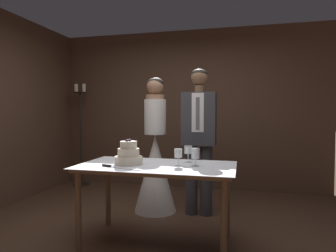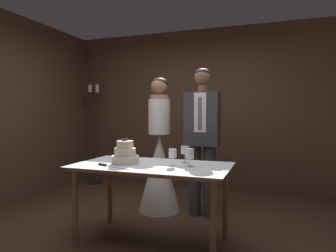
{
  "view_description": "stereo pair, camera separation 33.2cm",
  "coord_description": "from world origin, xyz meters",
  "px_view_note": "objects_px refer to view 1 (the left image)",
  "views": [
    {
      "loc": [
        0.92,
        -2.83,
        1.27
      ],
      "look_at": [
        0.13,
        0.39,
        1.12
      ],
      "focal_mm": 32.0,
      "sensor_mm": 36.0,
      "label": 1
    },
    {
      "loc": [
        1.24,
        -2.73,
        1.27
      ],
      "look_at": [
        0.13,
        0.39,
        1.12
      ],
      "focal_mm": 32.0,
      "sensor_mm": 36.0,
      "label": 2
    }
  ],
  "objects_px": {
    "candle_stand": "(81,137)",
    "tiered_cake": "(129,155)",
    "cake_knife": "(114,167)",
    "groom": "(199,134)",
    "wine_glass_far": "(178,154)",
    "cake_table": "(157,173)",
    "bride": "(155,162)",
    "wine_glass_middle": "(195,154)",
    "wine_glass_near": "(188,150)"
  },
  "relations": [
    {
      "from": "wine_glass_middle",
      "to": "wine_glass_far",
      "type": "bearing_deg",
      "value": -160.92
    },
    {
      "from": "wine_glass_near",
      "to": "bride",
      "type": "xyz_separation_m",
      "value": [
        -0.56,
        0.72,
        -0.25
      ]
    },
    {
      "from": "cake_knife",
      "to": "candle_stand",
      "type": "xyz_separation_m",
      "value": [
        -1.61,
        2.19,
        0.07
      ]
    },
    {
      "from": "wine_glass_near",
      "to": "bride",
      "type": "distance_m",
      "value": 0.94
    },
    {
      "from": "cake_knife",
      "to": "wine_glass_middle",
      "type": "relative_size",
      "value": 2.53
    },
    {
      "from": "bride",
      "to": "candle_stand",
      "type": "bearing_deg",
      "value": 148.22
    },
    {
      "from": "tiered_cake",
      "to": "cake_table",
      "type": "bearing_deg",
      "value": 8.14
    },
    {
      "from": "bride",
      "to": "wine_glass_middle",
      "type": "bearing_deg",
      "value": -53.91
    },
    {
      "from": "wine_glass_near",
      "to": "wine_glass_far",
      "type": "height_order",
      "value": "wine_glass_near"
    },
    {
      "from": "cake_knife",
      "to": "tiered_cake",
      "type": "bearing_deg",
      "value": 88.15
    },
    {
      "from": "bride",
      "to": "candle_stand",
      "type": "xyz_separation_m",
      "value": [
        -1.67,
        1.03,
        0.2
      ]
    },
    {
      "from": "cake_table",
      "to": "cake_knife",
      "type": "relative_size",
      "value": 3.5
    },
    {
      "from": "cake_knife",
      "to": "wine_glass_near",
      "type": "height_order",
      "value": "wine_glass_near"
    },
    {
      "from": "cake_knife",
      "to": "candle_stand",
      "type": "height_order",
      "value": "candle_stand"
    },
    {
      "from": "tiered_cake",
      "to": "wine_glass_far",
      "type": "relative_size",
      "value": 1.64
    },
    {
      "from": "wine_glass_middle",
      "to": "bride",
      "type": "distance_m",
      "value": 1.14
    },
    {
      "from": "wine_glass_middle",
      "to": "groom",
      "type": "distance_m",
      "value": 0.92
    },
    {
      "from": "cake_knife",
      "to": "candle_stand",
      "type": "distance_m",
      "value": 2.72
    },
    {
      "from": "wine_glass_near",
      "to": "cake_table",
      "type": "bearing_deg",
      "value": -143.24
    },
    {
      "from": "wine_glass_far",
      "to": "bride",
      "type": "height_order",
      "value": "bride"
    },
    {
      "from": "wine_glass_middle",
      "to": "groom",
      "type": "xyz_separation_m",
      "value": [
        -0.09,
        0.9,
        0.13
      ]
    },
    {
      "from": "cake_knife",
      "to": "wine_glass_near",
      "type": "relative_size",
      "value": 2.5
    },
    {
      "from": "cake_table",
      "to": "cake_knife",
      "type": "bearing_deg",
      "value": -145.16
    },
    {
      "from": "cake_knife",
      "to": "wine_glass_middle",
      "type": "height_order",
      "value": "wine_glass_middle"
    },
    {
      "from": "cake_table",
      "to": "bride",
      "type": "relative_size",
      "value": 0.87
    },
    {
      "from": "candle_stand",
      "to": "tiered_cake",
      "type": "bearing_deg",
      "value": -49.91
    },
    {
      "from": "cake_knife",
      "to": "bride",
      "type": "height_order",
      "value": "bride"
    },
    {
      "from": "groom",
      "to": "candle_stand",
      "type": "height_order",
      "value": "groom"
    },
    {
      "from": "tiered_cake",
      "to": "groom",
      "type": "bearing_deg",
      "value": 59.9
    },
    {
      "from": "cake_knife",
      "to": "groom",
      "type": "relative_size",
      "value": 0.24
    },
    {
      "from": "wine_glass_middle",
      "to": "groom",
      "type": "relative_size",
      "value": 0.09
    },
    {
      "from": "wine_glass_far",
      "to": "tiered_cake",
      "type": "bearing_deg",
      "value": -179.55
    },
    {
      "from": "wine_glass_middle",
      "to": "candle_stand",
      "type": "xyz_separation_m",
      "value": [
        -2.32,
        1.93,
        -0.04
      ]
    },
    {
      "from": "cake_table",
      "to": "wine_glass_middle",
      "type": "distance_m",
      "value": 0.42
    },
    {
      "from": "cake_table",
      "to": "tiered_cake",
      "type": "bearing_deg",
      "value": -171.86
    },
    {
      "from": "tiered_cake",
      "to": "candle_stand",
      "type": "xyz_separation_m",
      "value": [
        -1.68,
        1.99,
        -0.02
      ]
    },
    {
      "from": "cake_knife",
      "to": "wine_glass_far",
      "type": "bearing_deg",
      "value": 37.12
    },
    {
      "from": "cake_table",
      "to": "wine_glass_near",
      "type": "relative_size",
      "value": 8.77
    },
    {
      "from": "wine_glass_middle",
      "to": "groom",
      "type": "bearing_deg",
      "value": 95.81
    },
    {
      "from": "cake_table",
      "to": "candle_stand",
      "type": "distance_m",
      "value": 2.76
    },
    {
      "from": "tiered_cake",
      "to": "groom",
      "type": "xyz_separation_m",
      "value": [
        0.56,
        0.96,
        0.15
      ]
    },
    {
      "from": "wine_glass_middle",
      "to": "groom",
      "type": "height_order",
      "value": "groom"
    },
    {
      "from": "tiered_cake",
      "to": "wine_glass_middle",
      "type": "xyz_separation_m",
      "value": [
        0.65,
        0.06,
        0.02
      ]
    },
    {
      "from": "wine_glass_far",
      "to": "bride",
      "type": "distance_m",
      "value": 1.11
    },
    {
      "from": "tiered_cake",
      "to": "wine_glass_middle",
      "type": "distance_m",
      "value": 0.65
    },
    {
      "from": "cake_table",
      "to": "candle_stand",
      "type": "relative_size",
      "value": 0.85
    },
    {
      "from": "groom",
      "to": "candle_stand",
      "type": "bearing_deg",
      "value": 155.17
    },
    {
      "from": "wine_glass_near",
      "to": "wine_glass_far",
      "type": "xyz_separation_m",
      "value": [
        -0.05,
        -0.24,
        -0.01
      ]
    },
    {
      "from": "wine_glass_middle",
      "to": "candle_stand",
      "type": "height_order",
      "value": "candle_stand"
    },
    {
      "from": "tiered_cake",
      "to": "candle_stand",
      "type": "distance_m",
      "value": 2.6
    }
  ]
}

